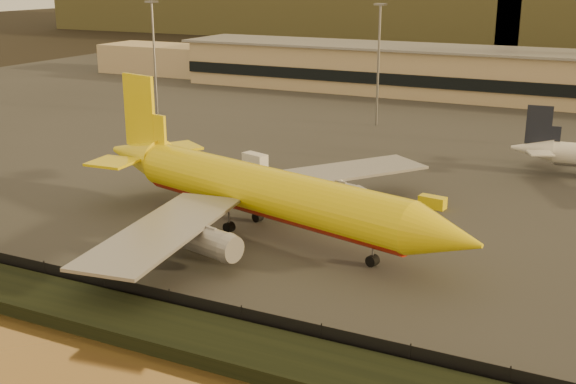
% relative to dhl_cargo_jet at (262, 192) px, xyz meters
% --- Properties ---
extents(ground, '(900.00, 900.00, 0.00)m').
position_rel_dhl_cargo_jet_xyz_m(ground, '(0.55, -10.61, -5.52)').
color(ground, black).
rests_on(ground, ground).
extents(embankment, '(320.00, 7.00, 1.40)m').
position_rel_dhl_cargo_jet_xyz_m(embankment, '(0.55, -27.61, -4.82)').
color(embankment, black).
rests_on(embankment, ground).
extents(tarmac, '(320.00, 220.00, 0.20)m').
position_rel_dhl_cargo_jet_xyz_m(tarmac, '(0.55, 84.39, -5.42)').
color(tarmac, '#2D2D2D').
rests_on(tarmac, ground).
extents(perimeter_fence, '(300.00, 0.05, 2.20)m').
position_rel_dhl_cargo_jet_xyz_m(perimeter_fence, '(0.55, -23.61, -4.22)').
color(perimeter_fence, black).
rests_on(perimeter_fence, tarmac).
extents(terminal_building, '(202.00, 25.00, 12.60)m').
position_rel_dhl_cargo_jet_xyz_m(terminal_building, '(-13.97, 114.95, 0.72)').
color(terminal_building, tan).
rests_on(terminal_building, tarmac).
extents(apron_light_masts, '(152.20, 12.20, 25.40)m').
position_rel_dhl_cargo_jet_xyz_m(apron_light_masts, '(15.55, 64.39, 10.18)').
color(apron_light_masts, slate).
rests_on(apron_light_masts, tarmac).
extents(dhl_cargo_jet, '(59.05, 56.66, 17.83)m').
position_rel_dhl_cargo_jet_xyz_m(dhl_cargo_jet, '(0.00, 0.00, 0.00)').
color(dhl_cargo_jet, yellow).
rests_on(dhl_cargo_jet, tarmac).
extents(gse_vehicle_yellow, '(3.91, 2.16, 1.67)m').
position_rel_dhl_cargo_jet_xyz_m(gse_vehicle_yellow, '(16.66, 19.21, -4.49)').
color(gse_vehicle_yellow, yellow).
rests_on(gse_vehicle_yellow, tarmac).
extents(gse_vehicle_white, '(4.91, 3.34, 2.02)m').
position_rel_dhl_cargo_jet_xyz_m(gse_vehicle_white, '(-16.72, 28.63, -4.31)').
color(gse_vehicle_white, white).
rests_on(gse_vehicle_white, tarmac).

